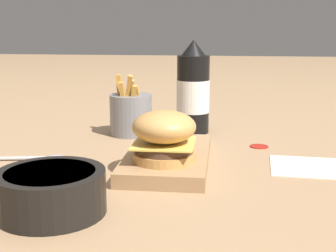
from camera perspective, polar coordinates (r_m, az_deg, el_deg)
name	(u,v)px	position (r m, az deg, el deg)	size (l,w,h in m)	color
ground_plane	(192,163)	(0.91, 2.92, -4.56)	(6.00, 6.00, 0.00)	#9E7A56
serving_board	(168,158)	(0.89, 0.00, -3.94)	(0.29, 0.15, 0.03)	#A37A51
burger	(164,136)	(0.82, -0.49, -1.17)	(0.11, 0.11, 0.09)	tan
ketchup_bottle	(193,92)	(1.14, 3.07, 4.21)	(0.08, 0.08, 0.23)	black
fries_basket	(131,114)	(1.13, -4.56, 1.52)	(0.10, 0.10, 0.15)	slate
side_bowl	(51,191)	(0.69, -14.06, -7.71)	(0.16, 0.16, 0.06)	black
spoon	(39,158)	(0.96, -15.40, -3.77)	(0.04, 0.16, 0.01)	#B2B2B7
ketchup_puddle	(259,146)	(1.04, 11.04, -2.41)	(0.04, 0.04, 0.00)	#B21E14
parchment_square	(307,166)	(0.92, 16.57, -4.72)	(0.14, 0.14, 0.00)	beige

